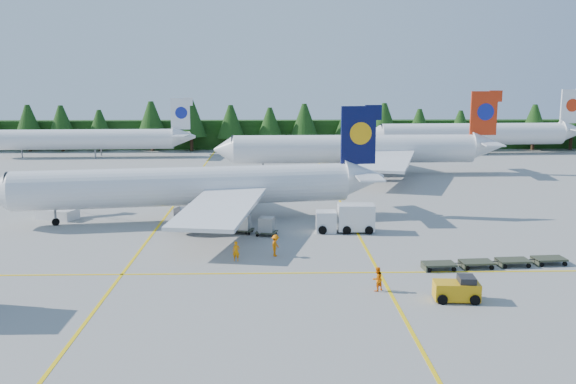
{
  "coord_description": "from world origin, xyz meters",
  "views": [
    {
      "loc": [
        -2.35,
        -53.95,
        15.08
      ],
      "look_at": [
        -0.72,
        10.26,
        3.5
      ],
      "focal_mm": 40.0,
      "sensor_mm": 36.0,
      "label": 1
    }
  ],
  "objects_px": {
    "airstairs": "(60,211)",
    "service_truck": "(345,218)",
    "baggage_tug": "(458,289)",
    "airliner_navy": "(178,187)",
    "airliner_red": "(349,150)"
  },
  "relations": [
    {
      "from": "airliner_navy",
      "to": "airliner_red",
      "type": "distance_m",
      "value": 39.27
    },
    {
      "from": "airstairs",
      "to": "service_truck",
      "type": "height_order",
      "value": "airstairs"
    },
    {
      "from": "airliner_navy",
      "to": "airstairs",
      "type": "distance_m",
      "value": 13.43
    },
    {
      "from": "airliner_navy",
      "to": "baggage_tug",
      "type": "relative_size",
      "value": 13.01
    },
    {
      "from": "airstairs",
      "to": "service_truck",
      "type": "distance_m",
      "value": 30.91
    },
    {
      "from": "airliner_navy",
      "to": "baggage_tug",
      "type": "height_order",
      "value": "airliner_navy"
    },
    {
      "from": "airstairs",
      "to": "service_truck",
      "type": "relative_size",
      "value": 1.09
    },
    {
      "from": "baggage_tug",
      "to": "service_truck",
      "type": "bearing_deg",
      "value": 109.58
    },
    {
      "from": "airliner_navy",
      "to": "service_truck",
      "type": "distance_m",
      "value": 18.05
    },
    {
      "from": "service_truck",
      "to": "baggage_tug",
      "type": "relative_size",
      "value": 1.82
    },
    {
      "from": "airstairs",
      "to": "baggage_tug",
      "type": "relative_size",
      "value": 2.0
    },
    {
      "from": "airliner_navy",
      "to": "airstairs",
      "type": "xyz_separation_m",
      "value": [
        -13.05,
        1.47,
        -2.79
      ]
    },
    {
      "from": "airliner_navy",
      "to": "service_truck",
      "type": "relative_size",
      "value": 7.13
    },
    {
      "from": "baggage_tug",
      "to": "airliner_red",
      "type": "bearing_deg",
      "value": 94.86
    },
    {
      "from": "airliner_navy",
      "to": "airstairs",
      "type": "height_order",
      "value": "airliner_navy"
    }
  ]
}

